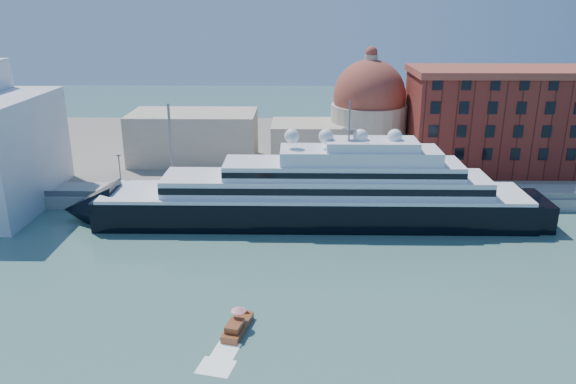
{
  "coord_description": "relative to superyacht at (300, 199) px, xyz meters",
  "views": [
    {
      "loc": [
        4.98,
        -74.62,
        39.34
      ],
      "look_at": [
        3.46,
        18.0,
        7.65
      ],
      "focal_mm": 35.0,
      "sensor_mm": 36.0,
      "label": 1
    }
  ],
  "objects": [
    {
      "name": "quay",
      "position": [
        -5.67,
        11.0,
        -3.37
      ],
      "size": [
        180.0,
        10.0,
        2.5
      ],
      "primitive_type": "cube",
      "color": "gray",
      "rests_on": "ground"
    },
    {
      "name": "ground",
      "position": [
        -5.67,
        -23.0,
        -4.62
      ],
      "size": [
        400.0,
        400.0,
        0.0
      ],
      "primitive_type": "plane",
      "color": "#3C685F",
      "rests_on": "ground"
    },
    {
      "name": "church",
      "position": [
        0.71,
        34.72,
        6.29
      ],
      "size": [
        66.0,
        18.0,
        25.5
      ],
      "color": "beige",
      "rests_on": "land"
    },
    {
      "name": "lamp_posts",
      "position": [
        -18.34,
        9.27,
        5.22
      ],
      "size": [
        120.8,
        2.4,
        18.0
      ],
      "color": "slate",
      "rests_on": "quay"
    },
    {
      "name": "quay_fence",
      "position": [
        -5.67,
        6.5,
        -1.52
      ],
      "size": [
        180.0,
        0.1,
        1.2
      ],
      "primitive_type": "cube",
      "color": "slate",
      "rests_on": "quay"
    },
    {
      "name": "water_taxi",
      "position": [
        -8.06,
        -36.78,
        -3.86
      ],
      "size": [
        3.63,
        6.93,
        3.14
      ],
      "rotation": [
        0.0,
        0.0,
        -0.23
      ],
      "color": "brown",
      "rests_on": "ground"
    },
    {
      "name": "superyacht",
      "position": [
        0.0,
        0.0,
        0.0
      ],
      "size": [
        89.53,
        12.41,
        26.76
      ],
      "color": "black",
      "rests_on": "ground"
    },
    {
      "name": "warehouse",
      "position": [
        46.33,
        29.0,
        9.17
      ],
      "size": [
        43.0,
        19.0,
        23.25
      ],
      "color": "maroon",
      "rests_on": "land"
    },
    {
      "name": "land",
      "position": [
        -5.67,
        52.0,
        -3.62
      ],
      "size": [
        260.0,
        72.0,
        2.0
      ],
      "primitive_type": "cube",
      "color": "slate",
      "rests_on": "ground"
    }
  ]
}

